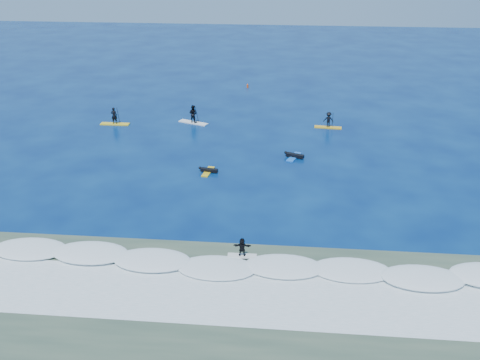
# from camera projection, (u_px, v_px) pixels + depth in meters

# --- Properties ---
(ground) EXTENTS (160.00, 160.00, 0.00)m
(ground) POSITION_uv_depth(u_px,v_px,m) (222.00, 191.00, 41.49)
(ground) COLOR #04194F
(ground) RESTS_ON ground
(shallow_water) EXTENTS (90.00, 13.00, 0.01)m
(shallow_water) POSITION_uv_depth(u_px,v_px,m) (190.00, 305.00, 28.87)
(shallow_water) COLOR #334638
(shallow_water) RESTS_ON ground
(breaking_wave) EXTENTS (40.00, 6.00, 0.30)m
(breaking_wave) POSITION_uv_depth(u_px,v_px,m) (201.00, 264.00, 32.48)
(breaking_wave) COLOR white
(breaking_wave) RESTS_ON ground
(whitewater) EXTENTS (34.00, 5.00, 0.02)m
(whitewater) POSITION_uv_depth(u_px,v_px,m) (193.00, 294.00, 29.78)
(whitewater) COLOR silver
(whitewater) RESTS_ON ground
(sup_paddler_left) EXTENTS (3.02, 0.77, 2.12)m
(sup_paddler_left) POSITION_uv_depth(u_px,v_px,m) (114.00, 118.00, 55.38)
(sup_paddler_left) COLOR yellow
(sup_paddler_left) RESTS_ON ground
(sup_paddler_center) EXTENTS (3.28, 1.93, 2.25)m
(sup_paddler_center) POSITION_uv_depth(u_px,v_px,m) (193.00, 115.00, 55.68)
(sup_paddler_center) COLOR white
(sup_paddler_center) RESTS_ON ground
(sup_paddler_right) EXTENTS (2.80, 0.95, 1.93)m
(sup_paddler_right) POSITION_uv_depth(u_px,v_px,m) (328.00, 121.00, 54.38)
(sup_paddler_right) COLOR gold
(sup_paddler_right) RESTS_ON ground
(prone_paddler_near) EXTENTS (1.66, 2.15, 0.44)m
(prone_paddler_near) POSITION_uv_depth(u_px,v_px,m) (208.00, 171.00, 44.65)
(prone_paddler_near) COLOR gold
(prone_paddler_near) RESTS_ON ground
(prone_paddler_far) EXTENTS (1.80, 2.38, 0.48)m
(prone_paddler_far) POSITION_uv_depth(u_px,v_px,m) (294.00, 156.00, 47.51)
(prone_paddler_far) COLOR blue
(prone_paddler_far) RESTS_ON ground
(wave_surfer) EXTENTS (1.79, 0.51, 1.29)m
(wave_surfer) POSITION_uv_depth(u_px,v_px,m) (242.00, 248.00, 32.66)
(wave_surfer) COLOR silver
(wave_surfer) RESTS_ON breaking_wave
(marker_buoy) EXTENTS (0.25, 0.25, 0.60)m
(marker_buoy) POSITION_uv_depth(u_px,v_px,m) (248.00, 86.00, 68.34)
(marker_buoy) COLOR #D14412
(marker_buoy) RESTS_ON ground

